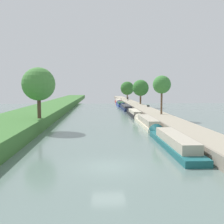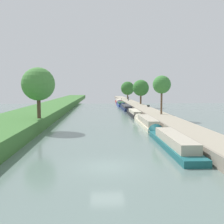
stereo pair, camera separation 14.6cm
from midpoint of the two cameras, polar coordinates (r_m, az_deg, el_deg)
The scene contains 15 objects.
ground_plane at distance 20.73m, azimuth -0.98°, elevation -11.40°, with size 160.00×160.00×0.00m, color slate.
stone_quay at distance 22.32m, azimuth 20.37°, elevation -9.04°, with size 0.25×260.00×1.12m.
narrowboat_teal at distance 28.12m, azimuth 12.21°, elevation -5.88°, with size 2.09×14.96×2.15m.
narrowboat_cream at distance 42.36m, azimuth 7.10°, elevation -2.09°, with size 1.92×15.20×2.07m.
narrowboat_black at distance 57.28m, azimuth 4.53°, elevation -0.22°, with size 1.87×13.41×1.85m.
narrowboat_navy at distance 73.51m, azimuth 2.79°, elevation 0.97°, with size 2.10×15.74×1.99m.
narrowboat_blue at distance 88.28m, azimuth 1.71°, elevation 1.69°, with size 2.17×12.55×2.06m.
narrowboat_red at distance 102.50m, azimuth 1.28°, elevation 2.23°, with size 1.83×15.67×2.06m.
tree_rightbank_midnear at distance 49.81m, azimuth 10.30°, elevation 5.63°, with size 3.24×3.24×6.97m.
tree_rightbank_midfar at distance 79.52m, azimuth 5.95°, elevation 5.03°, with size 4.69×4.69×7.03m.
tree_rightbank_far at distance 113.32m, azimuth 3.17°, elevation 4.98°, with size 5.57×5.57×7.24m.
tree_leftbank_downstream at distance 38.49m, azimuth -15.22°, elevation 5.63°, with size 4.52×4.52×6.94m.
person_walking at distance 98.90m, azimuth 3.31°, elevation 2.88°, with size 0.34×0.34×1.66m.
mooring_bollard_far at distance 110.16m, azimuth 1.88°, elevation 2.79°, with size 0.16×0.16×0.45m.
park_bench at distance 68.74m, azimuth 7.51°, elevation 1.39°, with size 0.44×1.50×0.47m.
Camera 1 is at (-0.72, -19.85, 5.92)m, focal length 43.67 mm.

